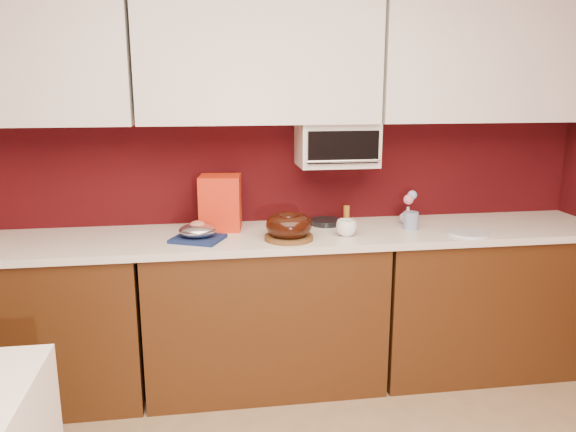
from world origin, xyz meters
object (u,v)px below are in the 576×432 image
at_px(blue_jar, 411,221).
at_px(flower_vase, 408,214).
at_px(coffee_mug, 346,226).
at_px(toaster_oven, 337,144).
at_px(pandoro_box, 220,203).
at_px(foil_ham_nest, 198,230).
at_px(bundt_cake, 289,225).

distance_m(blue_jar, flower_vase, 0.13).
relative_size(coffee_mug, blue_jar, 1.07).
height_order(toaster_oven, flower_vase, toaster_oven).
bearing_deg(blue_jar, pandoro_box, 171.31).
distance_m(toaster_oven, pandoro_box, 0.75).
height_order(foil_ham_nest, coffee_mug, coffee_mug).
relative_size(coffee_mug, flower_vase, 0.92).
xyz_separation_m(toaster_oven, foil_ham_nest, (-0.81, -0.25, -0.42)).
distance_m(foil_ham_nest, blue_jar, 1.21).
bearing_deg(foil_ham_nest, pandoro_box, 60.24).
distance_m(pandoro_box, coffee_mug, 0.73).
distance_m(pandoro_box, blue_jar, 1.10).
bearing_deg(pandoro_box, foil_ham_nest, -112.37).
bearing_deg(foil_ham_nest, toaster_oven, 17.28).
bearing_deg(blue_jar, bundt_cake, -170.54).
bearing_deg(bundt_cake, foil_ham_nest, 173.21).
distance_m(bundt_cake, pandoro_box, 0.46).
distance_m(toaster_oven, bundt_cake, 0.60).
relative_size(foil_ham_nest, blue_jar, 2.01).
bearing_deg(coffee_mug, blue_jar, 12.72).
height_order(coffee_mug, flower_vase, flower_vase).
bearing_deg(foil_ham_nest, flower_vase, 8.66).
xyz_separation_m(bundt_cake, foil_ham_nest, (-0.48, 0.06, -0.02)).
bearing_deg(toaster_oven, bundt_cake, -136.64).
bearing_deg(flower_vase, coffee_mug, -153.43).
xyz_separation_m(toaster_oven, blue_jar, (0.40, -0.19, -0.42)).
height_order(bundt_cake, foil_ham_nest, bundt_cake).
bearing_deg(flower_vase, bundt_cake, -161.97).
height_order(coffee_mug, blue_jar, coffee_mug).
distance_m(coffee_mug, flower_vase, 0.48).
relative_size(bundt_cake, pandoro_box, 0.79).
bearing_deg(bundt_cake, pandoro_box, 140.84).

